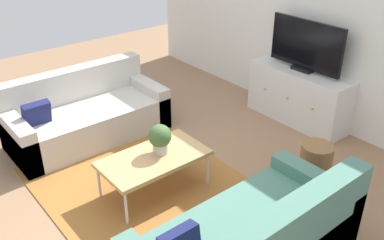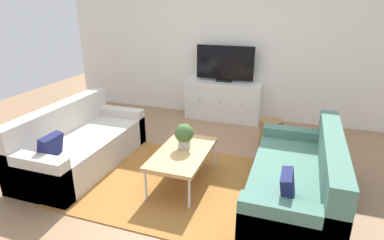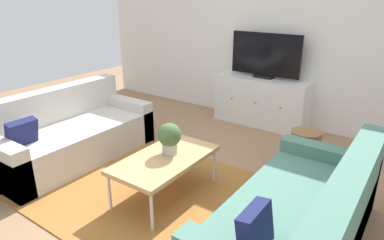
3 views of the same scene
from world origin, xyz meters
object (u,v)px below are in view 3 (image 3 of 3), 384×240
object	(u,v)px
potted_plant	(169,137)
coffee_table	(165,160)
couch_right_side	(305,223)
couch_left_side	(68,136)
wicker_basket	(305,148)
flat_screen_tv	(265,56)
tv_console	(261,101)

from	to	relation	value
potted_plant	coffee_table	bearing A→B (deg)	-81.01
potted_plant	couch_right_side	bearing A→B (deg)	-4.24
couch_left_side	potted_plant	bearing A→B (deg)	3.93
wicker_basket	couch_right_side	bearing A→B (deg)	-71.99
flat_screen_tv	wicker_basket	xyz separation A→B (m)	(0.97, -0.94, -0.83)
potted_plant	wicker_basket	world-z (taller)	potted_plant
coffee_table	flat_screen_tv	xyz separation A→B (m)	(-0.08, 2.38, 0.65)
tv_console	couch_right_side	bearing A→B (deg)	-58.68
couch_right_side	coffee_table	bearing A→B (deg)	179.49
couch_left_side	couch_right_side	xyz separation A→B (m)	(2.88, 0.00, 0.00)
couch_left_side	potted_plant	xyz separation A→B (m)	(1.49, 0.10, 0.32)
couch_right_side	coffee_table	size ratio (longest dim) A/B	1.78
couch_right_side	coffee_table	xyz separation A→B (m)	(-1.37, 0.01, 0.12)
couch_left_side	coffee_table	world-z (taller)	couch_left_side
couch_right_side	potted_plant	world-z (taller)	couch_right_side
flat_screen_tv	tv_console	bearing A→B (deg)	-90.00
coffee_table	couch_left_side	bearing A→B (deg)	-179.54
coffee_table	potted_plant	distance (m)	0.22
couch_left_side	tv_console	world-z (taller)	couch_left_side
flat_screen_tv	couch_right_side	bearing A→B (deg)	-58.89
couch_left_side	couch_right_side	size ratio (longest dim) A/B	1.00
coffee_table	wicker_basket	xyz separation A→B (m)	(0.90, 1.44, -0.18)
coffee_table	flat_screen_tv	size ratio (longest dim) A/B	1.02
tv_console	wicker_basket	bearing A→B (deg)	-43.44
flat_screen_tv	wicker_basket	distance (m)	1.59
couch_right_side	couch_left_side	bearing A→B (deg)	180.00
potted_plant	wicker_basket	bearing A→B (deg)	56.03
coffee_table	wicker_basket	size ratio (longest dim) A/B	2.56
coffee_table	tv_console	size ratio (longest dim) A/B	0.77
couch_right_side	wicker_basket	world-z (taller)	couch_right_side
couch_left_side	potted_plant	size ratio (longest dim) A/B	6.09
potted_plant	tv_console	bearing A→B (deg)	91.57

